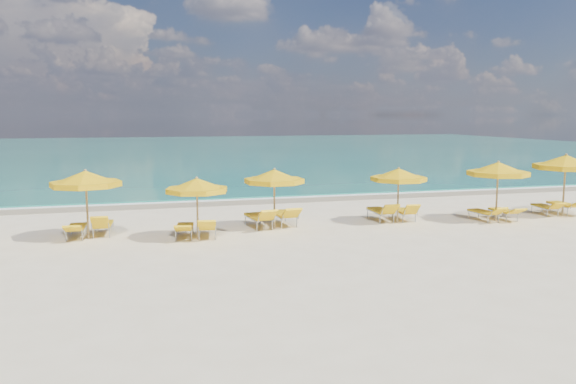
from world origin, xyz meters
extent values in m
plane|color=beige|center=(0.00, 0.00, 0.00)|extent=(120.00, 120.00, 0.00)
cube|color=#136B59|center=(0.00, 48.00, 0.00)|extent=(120.00, 80.00, 0.30)
cube|color=tan|center=(0.00, 7.40, 0.00)|extent=(120.00, 2.60, 0.01)
cube|color=white|center=(0.00, 8.20, 0.00)|extent=(120.00, 1.20, 0.03)
cube|color=white|center=(-6.00, 17.00, 0.00)|extent=(14.00, 0.36, 0.05)
cube|color=white|center=(8.00, 24.00, 0.00)|extent=(18.00, 0.30, 0.05)
cylinder|color=#A28551|center=(-7.28, 0.48, 1.14)|extent=(0.07, 0.07, 2.27)
cone|color=yellow|center=(-7.28, 0.48, 2.09)|extent=(2.58, 2.58, 0.45)
cylinder|color=yellow|center=(-7.28, 0.48, 1.87)|extent=(2.60, 2.60, 0.18)
sphere|color=#A28551|center=(-7.28, 0.48, 2.33)|extent=(0.10, 0.10, 0.10)
cylinder|color=#A28551|center=(-3.72, -0.59, 1.02)|extent=(0.06, 0.06, 2.04)
cone|color=yellow|center=(-3.72, -0.59, 1.88)|extent=(2.40, 2.40, 0.41)
cylinder|color=yellow|center=(-3.72, -0.59, 1.68)|extent=(2.42, 2.42, 0.16)
sphere|color=#A28551|center=(-3.72, -0.59, 2.08)|extent=(0.09, 0.09, 0.09)
cylinder|color=#A28551|center=(-0.79, 0.52, 1.07)|extent=(0.07, 0.07, 2.15)
cone|color=yellow|center=(-0.79, 0.52, 1.98)|extent=(2.90, 2.90, 0.43)
cylinder|color=yellow|center=(-0.79, 0.52, 1.77)|extent=(2.92, 2.92, 0.17)
sphere|color=#A28551|center=(-0.79, 0.52, 2.20)|extent=(0.10, 0.10, 0.10)
cylinder|color=#A28551|center=(4.08, 0.31, 1.04)|extent=(0.06, 0.06, 2.09)
cone|color=yellow|center=(4.08, 0.31, 1.92)|extent=(2.72, 2.72, 0.42)
cylinder|color=yellow|center=(4.08, 0.31, 1.72)|extent=(2.74, 2.74, 0.17)
sphere|color=#A28551|center=(4.08, 0.31, 2.13)|extent=(0.09, 0.09, 0.09)
cylinder|color=#A28551|center=(7.99, -0.39, 1.15)|extent=(0.07, 0.07, 2.30)
cone|color=yellow|center=(7.99, -0.39, 2.11)|extent=(2.67, 2.67, 0.46)
cylinder|color=yellow|center=(7.99, -0.39, 1.89)|extent=(2.69, 2.69, 0.18)
sphere|color=#A28551|center=(7.99, -0.39, 2.35)|extent=(0.10, 0.10, 0.10)
cylinder|color=#A28551|center=(11.35, -0.15, 1.24)|extent=(0.08, 0.08, 2.49)
cone|color=yellow|center=(11.35, -0.15, 2.29)|extent=(2.60, 2.60, 0.50)
cylinder|color=yellow|center=(11.35, -0.15, 2.05)|extent=(2.62, 2.62, 0.20)
sphere|color=#A28551|center=(11.35, -0.15, 2.54)|extent=(0.11, 0.11, 0.11)
cube|color=yellow|center=(-7.68, 0.88, 0.36)|extent=(0.61, 1.26, 0.08)
cube|color=yellow|center=(-7.72, -0.01, 0.48)|extent=(0.58, 0.59, 0.31)
cube|color=yellow|center=(-6.82, 1.10, 0.37)|extent=(0.65, 1.31, 0.08)
cube|color=yellow|center=(-6.88, 0.26, 0.59)|extent=(0.60, 0.51, 0.49)
cube|color=yellow|center=(-4.11, -0.04, 0.36)|extent=(0.73, 1.30, 0.08)
cube|color=yellow|center=(-4.24, -0.91, 0.48)|extent=(0.63, 0.64, 0.30)
cube|color=yellow|center=(-3.34, -0.17, 0.38)|extent=(0.77, 1.38, 0.08)
cube|color=yellow|center=(-3.47, -1.06, 0.57)|extent=(0.66, 0.62, 0.43)
cube|color=yellow|center=(-1.33, 0.89, 0.41)|extent=(0.81, 1.50, 0.09)
cube|color=yellow|center=(-1.20, -0.08, 0.62)|extent=(0.71, 0.66, 0.47)
cube|color=yellow|center=(-0.28, 1.19, 0.41)|extent=(0.72, 1.47, 0.09)
cube|color=yellow|center=(-0.22, 0.19, 0.61)|extent=(0.67, 0.65, 0.45)
cube|color=yellow|center=(3.65, 1.00, 0.40)|extent=(0.65, 1.39, 0.08)
cube|color=yellow|center=(3.63, 0.07, 0.60)|extent=(0.63, 0.58, 0.46)
cube|color=yellow|center=(4.60, 0.85, 0.36)|extent=(0.66, 1.28, 0.08)
cube|color=yellow|center=(4.52, 0.02, 0.56)|extent=(0.59, 0.53, 0.45)
cube|color=yellow|center=(7.57, -0.13, 0.35)|extent=(0.67, 1.27, 0.07)
cube|color=yellow|center=(7.66, -0.97, 0.51)|extent=(0.60, 0.58, 0.37)
cube|color=yellow|center=(8.52, -0.10, 0.35)|extent=(0.57, 1.23, 0.08)
cube|color=yellow|center=(8.50, -0.97, 0.47)|extent=(0.56, 0.57, 0.30)
cube|color=yellow|center=(10.91, 0.41, 0.34)|extent=(0.66, 1.23, 0.07)
cube|color=yellow|center=(10.82, -0.41, 0.49)|extent=(0.58, 0.57, 0.35)
cube|color=yellow|center=(11.84, 0.41, 0.40)|extent=(0.69, 1.40, 0.08)
camera|label=1|loc=(-5.71, -19.21, 4.15)|focal=35.00mm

